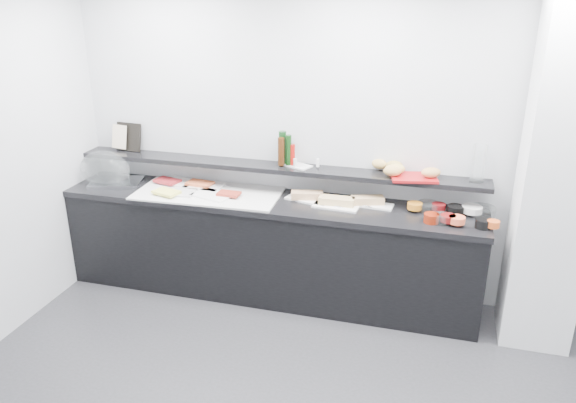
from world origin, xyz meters
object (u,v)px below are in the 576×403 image
(condiment_tray, at_px, (298,166))
(carafe, at_px, (479,163))
(framed_print, at_px, (129,137))
(cloche_base, at_px, (117,183))
(sandwich_plate_mid, at_px, (336,206))
(bread_tray, at_px, (414,177))

(condiment_tray, relative_size, carafe, 0.75)
(framed_print, height_order, carafe, carafe)
(cloche_base, relative_size, carafe, 1.49)
(cloche_base, relative_size, condiment_tray, 1.98)
(cloche_base, height_order, sandwich_plate_mid, cloche_base)
(sandwich_plate_mid, height_order, condiment_tray, condiment_tray)
(framed_print, xyz_separation_m, carafe, (3.10, -0.05, 0.02))
(condiment_tray, distance_m, bread_tray, 0.98)
(condiment_tray, xyz_separation_m, bread_tray, (0.98, -0.06, 0.00))
(cloche_base, distance_m, condiment_tray, 1.68)
(cloche_base, distance_m, framed_print, 0.45)
(cloche_base, bearing_deg, carafe, -10.68)
(framed_print, xyz_separation_m, condiment_tray, (1.64, -0.05, -0.12))
(sandwich_plate_mid, height_order, bread_tray, bread_tray)
(framed_print, bearing_deg, cloche_base, -86.20)
(cloche_base, relative_size, framed_print, 1.72)
(condiment_tray, bearing_deg, framed_print, -157.26)
(sandwich_plate_mid, xyz_separation_m, bread_tray, (0.60, 0.16, 0.25))
(bread_tray, distance_m, carafe, 0.51)
(framed_print, height_order, condiment_tray, framed_print)
(framed_print, bearing_deg, condiment_tray, 2.89)
(framed_print, height_order, bread_tray, framed_print)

